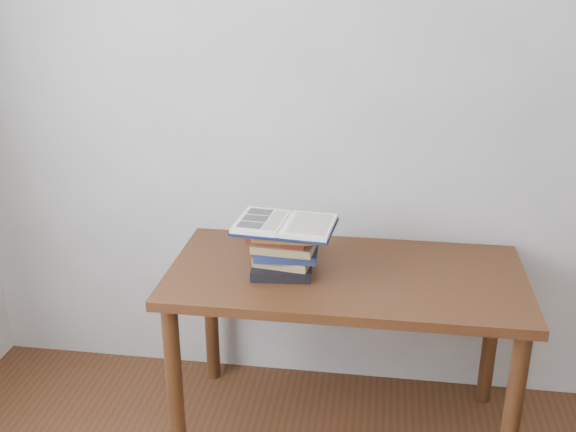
# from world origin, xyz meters

# --- Properties ---
(room_shell) EXTENTS (3.54, 3.54, 2.62)m
(room_shell) POSITION_xyz_m (-0.08, 0.01, 1.63)
(room_shell) COLOR beige
(room_shell) RESTS_ON ground
(desk) EXTENTS (1.32, 0.66, 0.70)m
(desk) POSITION_xyz_m (-0.11, 1.38, 0.61)
(desk) COLOR #4A2112
(desk) RESTS_ON ground
(book_stack) EXTENTS (0.25, 0.19, 0.19)m
(book_stack) POSITION_xyz_m (-0.34, 1.34, 0.80)
(book_stack) COLOR black
(book_stack) RESTS_ON desk
(open_book) EXTENTS (0.37, 0.27, 0.03)m
(open_book) POSITION_xyz_m (-0.33, 1.33, 0.90)
(open_book) COLOR black
(open_book) RESTS_ON book_stack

